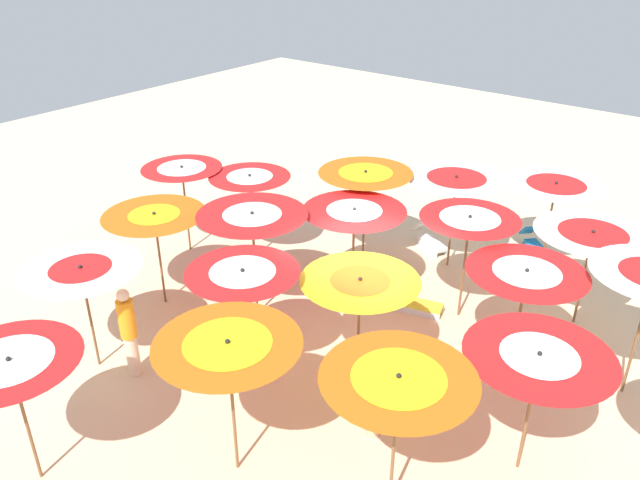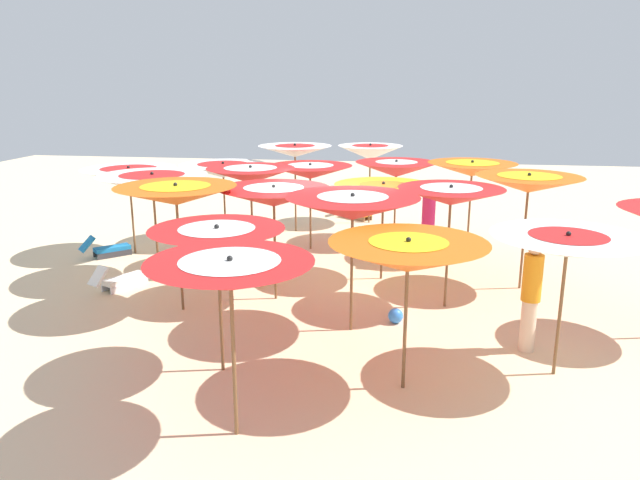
# 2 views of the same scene
# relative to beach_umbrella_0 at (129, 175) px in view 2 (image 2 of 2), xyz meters

# --- Properties ---
(ground) EXTENTS (40.24, 40.24, 0.04)m
(ground) POSITION_rel_beach_umbrella_0_xyz_m (-5.21, 1.62, -1.99)
(ground) COLOR beige
(beach_umbrella_0) EXTENTS (2.26, 2.26, 2.19)m
(beach_umbrella_0) POSITION_rel_beach_umbrella_0_xyz_m (0.00, 0.00, 0.00)
(beach_umbrella_0) COLOR brown
(beach_umbrella_0) RESTS_ON ground
(beach_umbrella_1) EXTENTS (2.29, 2.29, 2.34)m
(beach_umbrella_1) POSITION_rel_beach_umbrella_0_xyz_m (-1.40, 1.80, 0.12)
(beach_umbrella_1) COLOR brown
(beach_umbrella_1) RESTS_ON ground
(beach_umbrella_2) EXTENTS (2.18, 2.18, 2.41)m
(beach_umbrella_2) POSITION_rel_beach_umbrella_0_xyz_m (-2.59, 3.49, 0.22)
(beach_umbrella_2) COLOR brown
(beach_umbrella_2) RESTS_ON ground
(beach_umbrella_3) EXTENTS (1.92, 1.92, 2.23)m
(beach_umbrella_3) POSITION_rel_beach_umbrella_0_xyz_m (-4.08, 5.73, 0.05)
(beach_umbrella_3) COLOR brown
(beach_umbrella_3) RESTS_ON ground
(beach_umbrella_4) EXTENTS (1.93, 1.93, 2.27)m
(beach_umbrella_4) POSITION_rel_beach_umbrella_0_xyz_m (-4.76, 7.33, 0.07)
(beach_umbrella_4) COLOR brown
(beach_umbrella_4) RESTS_ON ground
(beach_umbrella_5) EXTENTS (2.26, 2.26, 2.15)m
(beach_umbrella_5) POSITION_rel_beach_umbrella_0_xyz_m (-1.91, -1.43, -0.06)
(beach_umbrella_5) COLOR brown
(beach_umbrella_5) RESTS_ON ground
(beach_umbrella_6) EXTENTS (1.99, 1.99, 2.35)m
(beach_umbrella_6) POSITION_rel_beach_umbrella_0_xyz_m (-3.19, 0.58, 0.15)
(beach_umbrella_6) COLOR brown
(beach_umbrella_6) RESTS_ON ground
(beach_umbrella_7) EXTENTS (2.16, 2.16, 2.28)m
(beach_umbrella_7) POSITION_rel_beach_umbrella_0_xyz_m (-4.19, 2.65, 0.08)
(beach_umbrella_7) COLOR brown
(beach_umbrella_7) RESTS_ON ground
(beach_umbrella_8) EXTENTS (2.22, 2.22, 2.40)m
(beach_umbrella_8) POSITION_rel_beach_umbrella_0_xyz_m (-5.82, 3.96, 0.19)
(beach_umbrella_8) COLOR brown
(beach_umbrella_8) RESTS_ON ground
(beach_umbrella_9) EXTENTS (2.13, 2.13, 2.18)m
(beach_umbrella_9) POSITION_rel_beach_umbrella_0_xyz_m (-6.74, 5.87, -0.05)
(beach_umbrella_9) COLOR brown
(beach_umbrella_9) RESTS_ON ground
(beach_umbrella_10) EXTENTS (2.04, 2.04, 2.50)m
(beach_umbrella_10) POSITION_rel_beach_umbrella_0_xyz_m (-3.55, -2.85, 0.32)
(beach_umbrella_10) COLOR brown
(beach_umbrella_10) RESTS_ON ground
(beach_umbrella_11) EXTENTS (2.09, 2.09, 2.21)m
(beach_umbrella_11) POSITION_rel_beach_umbrella_0_xyz_m (-4.28, -1.05, 0.02)
(beach_umbrella_11) COLOR brown
(beach_umbrella_11) RESTS_ON ground
(beach_umbrella_12) EXTENTS (2.07, 2.07, 2.14)m
(beach_umbrella_12) POSITION_rel_beach_umbrella_0_xyz_m (-6.19, 1.09, -0.04)
(beach_umbrella_12) COLOR brown
(beach_umbrella_12) RESTS_ON ground
(beach_umbrella_13) EXTENTS (1.94, 1.94, 2.35)m
(beach_umbrella_13) POSITION_rel_beach_umbrella_0_xyz_m (-7.48, 2.58, 0.17)
(beach_umbrella_13) COLOR brown
(beach_umbrella_13) RESTS_ON ground
(beach_umbrella_14) EXTENTS (2.13, 2.13, 2.16)m
(beach_umbrella_14) POSITION_rel_beach_umbrella_0_xyz_m (-8.93, 5.13, -0.02)
(beach_umbrella_14) COLOR brown
(beach_umbrella_14) RESTS_ON ground
(beach_umbrella_15) EXTENTS (1.91, 1.91, 2.39)m
(beach_umbrella_15) POSITION_rel_beach_umbrella_0_xyz_m (-5.54, -4.21, 0.17)
(beach_umbrella_15) COLOR brown
(beach_umbrella_15) RESTS_ON ground
(beach_umbrella_16) EXTENTS (2.13, 2.13, 2.20)m
(beach_umbrella_16) POSITION_rel_beach_umbrella_0_xyz_m (-6.37, -2.09, -0.02)
(beach_umbrella_16) COLOR brown
(beach_umbrella_16) RESTS_ON ground
(beach_umbrella_17) EXTENTS (2.08, 2.08, 2.37)m
(beach_umbrella_17) POSITION_rel_beach_umbrella_0_xyz_m (-8.17, -0.91, 0.18)
(beach_umbrella_17) COLOR brown
(beach_umbrella_17) RESTS_ON ground
(beach_umbrella_18) EXTENTS (2.09, 2.09, 2.41)m
(beach_umbrella_18) POSITION_rel_beach_umbrella_0_xyz_m (-9.07, 1.29, 0.22)
(beach_umbrella_18) COLOR brown
(beach_umbrella_18) RESTS_ON ground
(lounger_0) EXTENTS (1.08, 1.08, 0.57)m
(lounger_0) POSITION_rel_beach_umbrella_0_xyz_m (0.51, 0.39, -1.77)
(lounger_0) COLOR #333338
(lounger_0) RESTS_ON ground
(lounger_1) EXTENTS (0.87, 1.23, 0.59)m
(lounger_1) POSITION_rel_beach_umbrella_0_xyz_m (-0.90, 2.56, -1.77)
(lounger_1) COLOR silver
(lounger_1) RESTS_ON ground
(lounger_2) EXTENTS (0.62, 1.30, 0.63)m
(lounger_2) POSITION_rel_beach_umbrella_0_xyz_m (-3.63, 1.39, -1.77)
(lounger_2) COLOR silver
(lounger_2) RESTS_ON ground
(lounger_3) EXTENTS (1.34, 1.15, 0.60)m
(lounger_3) POSITION_rel_beach_umbrella_0_xyz_m (-5.03, -4.77, -1.76)
(lounger_3) COLOR olive
(lounger_3) RESTS_ON ground
(beachgoer_0) EXTENTS (0.30, 0.30, 1.82)m
(beachgoer_0) POSITION_rel_beach_umbrella_0_xyz_m (-8.66, 4.37, -1.01)
(beachgoer_0) COLOR beige
(beachgoer_0) RESTS_ON ground
(beachgoer_1) EXTENTS (0.30, 0.30, 1.88)m
(beachgoer_1) POSITION_rel_beach_umbrella_0_xyz_m (-7.18, 0.05, -0.97)
(beachgoer_1) COLOR #D8A87F
(beachgoer_1) RESTS_ON ground
(beach_ball) EXTENTS (0.27, 0.27, 0.27)m
(beach_ball) POSITION_rel_beach_umbrella_0_xyz_m (-6.57, 3.55, -1.83)
(beach_ball) COLOR #337FE5
(beach_ball) RESTS_ON ground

